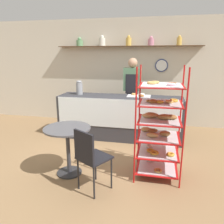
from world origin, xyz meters
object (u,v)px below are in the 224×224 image
person_worker (132,92)px  donut_tray_counter (139,95)px  coffee_carafe (79,88)px  cafe_chair (90,155)px  pastry_rack (159,126)px  cafe_table (68,139)px

person_worker → donut_tray_counter: size_ratio=3.52×
person_worker → donut_tray_counter: bearing=-62.0°
coffee_carafe → cafe_chair: bearing=-66.9°
coffee_carafe → pastry_rack: bearing=-39.8°
cafe_table → donut_tray_counter: size_ratio=1.53×
pastry_rack → cafe_table: size_ratio=2.20×
pastry_rack → donut_tray_counter: size_ratio=3.37×
cafe_table → donut_tray_counter: 2.04m
pastry_rack → cafe_chair: (-0.87, -0.63, -0.25)m
cafe_table → donut_tray_counter: (0.90, 1.78, 0.39)m
donut_tray_counter → pastry_rack: bearing=-74.0°
pastry_rack → cafe_chair: bearing=-144.2°
coffee_carafe → cafe_table: bearing=-76.1°
pastry_rack → coffee_carafe: pastry_rack is taller
pastry_rack → person_worker: size_ratio=0.96×
cafe_chair → donut_tray_counter: bearing=-69.9°
person_worker → cafe_table: person_worker is taller
donut_tray_counter → coffee_carafe: bearing=-177.3°
cafe_chair → coffee_carafe: size_ratio=2.82×
donut_tray_counter → person_worker: bearing=118.0°
cafe_table → cafe_chair: size_ratio=0.85×
person_worker → coffee_carafe: size_ratio=5.55×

